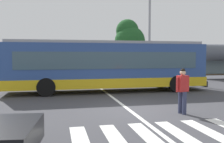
# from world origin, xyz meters

# --- Properties ---
(ground_plane) EXTENTS (160.00, 160.00, 0.00)m
(ground_plane) POSITION_xyz_m (0.00, 0.00, 0.00)
(ground_plane) COLOR #3D3D42
(city_transit_bus) EXTENTS (12.14, 2.67, 3.06)m
(city_transit_bus) POSITION_xyz_m (-0.10, 5.45, 1.59)
(city_transit_bus) COLOR black
(city_transit_bus) RESTS_ON ground_plane
(pedestrian_crossing_street) EXTENTS (0.57, 0.39, 1.72)m
(pedestrian_crossing_street) POSITION_xyz_m (1.53, -1.00, 0.97)
(pedestrian_crossing_street) COLOR #333856
(pedestrian_crossing_street) RESTS_ON ground_plane
(parked_car_blue) EXTENTS (1.96, 4.54, 1.35)m
(parked_car_blue) POSITION_xyz_m (-5.80, 13.77, 0.77)
(parked_car_blue) COLOR black
(parked_car_blue) RESTS_ON ground_plane
(parked_car_silver) EXTENTS (2.15, 4.62, 1.35)m
(parked_car_silver) POSITION_xyz_m (-3.10, 13.73, 0.77)
(parked_car_silver) COLOR black
(parked_car_silver) RESTS_ON ground_plane
(parked_car_white) EXTENTS (2.10, 4.60, 1.35)m
(parked_car_white) POSITION_xyz_m (-0.23, 13.12, 0.77)
(parked_car_white) COLOR black
(parked_car_white) RESTS_ON ground_plane
(parked_car_champagne) EXTENTS (1.92, 4.52, 1.35)m
(parked_car_champagne) POSITION_xyz_m (2.32, 13.44, 0.77)
(parked_car_champagne) COLOR black
(parked_car_champagne) RESTS_ON ground_plane
(bus_stop_shelter) EXTENTS (4.50, 1.54, 3.25)m
(bus_stop_shelter) POSITION_xyz_m (11.97, 11.13, 2.42)
(bus_stop_shelter) COLOR #28282B
(bus_stop_shelter) RESTS_ON ground_plane
(twin_arm_street_lamp) EXTENTS (4.04, 0.32, 8.68)m
(twin_arm_street_lamp) POSITION_xyz_m (4.71, 10.93, 5.33)
(twin_arm_street_lamp) COLOR #939399
(twin_arm_street_lamp) RESTS_ON ground_plane
(background_tree_right) EXTENTS (3.83, 3.83, 6.81)m
(background_tree_right) POSITION_xyz_m (5.82, 21.04, 4.41)
(background_tree_right) COLOR brown
(background_tree_right) RESTS_ON ground_plane
(crosswalk_painted_stripes) EXTENTS (6.91, 2.62, 0.01)m
(crosswalk_painted_stripes) POSITION_xyz_m (0.72, -3.24, 0.00)
(crosswalk_painted_stripes) COLOR silver
(crosswalk_painted_stripes) RESTS_ON ground_plane
(lane_center_line) EXTENTS (0.16, 24.00, 0.01)m
(lane_center_line) POSITION_xyz_m (-0.25, 2.00, 0.00)
(lane_center_line) COLOR silver
(lane_center_line) RESTS_ON ground_plane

